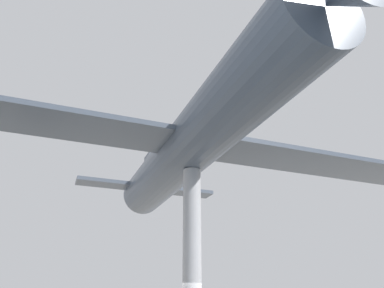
# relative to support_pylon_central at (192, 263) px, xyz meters

# --- Properties ---
(support_pylon_central) EXTENTS (0.61, 0.61, 6.23)m
(support_pylon_central) POSITION_rel_support_pylon_central_xyz_m (0.00, 0.00, 0.00)
(support_pylon_central) COLOR #B7B7BC
(support_pylon_central) RESTS_ON ground_plane
(suspended_airplane) EXTENTS (21.90, 15.90, 3.00)m
(suspended_airplane) POSITION_rel_support_pylon_central_xyz_m (-0.02, 0.18, 4.13)
(suspended_airplane) COLOR #4C5666
(suspended_airplane) RESTS_ON support_pylon_central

